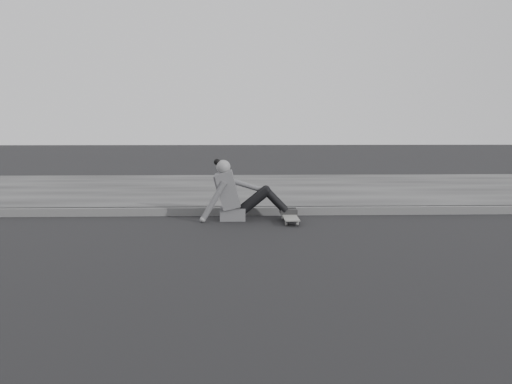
% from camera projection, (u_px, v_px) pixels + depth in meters
% --- Properties ---
extents(ground, '(80.00, 80.00, 0.00)m').
position_uv_depth(ground, '(336.00, 251.00, 6.10)').
color(ground, black).
rests_on(ground, ground).
extents(curb, '(24.00, 0.16, 0.12)m').
position_uv_depth(curb, '(306.00, 211.00, 8.65)').
color(curb, '#555555').
rests_on(curb, ground).
extents(sidewalk, '(24.00, 6.00, 0.12)m').
position_uv_depth(sidewalk, '(287.00, 190.00, 11.65)').
color(sidewalk, '#3B3B3B').
rests_on(sidewalk, ground).
extents(skateboard, '(0.20, 0.78, 0.09)m').
position_uv_depth(skateboard, '(290.00, 217.00, 7.95)').
color(skateboard, '#9B9C96').
rests_on(skateboard, ground).
extents(seated_woman, '(1.38, 0.46, 0.88)m').
position_uv_depth(seated_woman, '(237.00, 195.00, 8.13)').
color(seated_woman, '#535356').
rests_on(seated_woman, ground).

